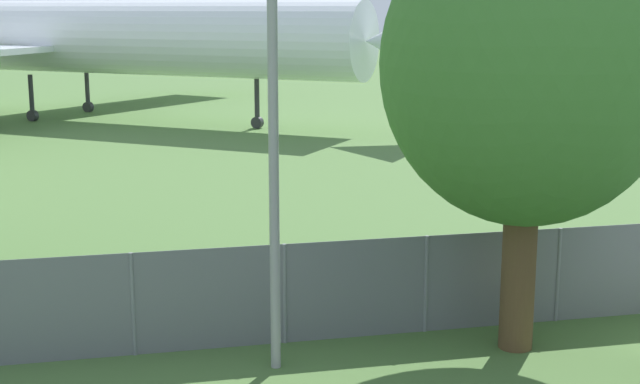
# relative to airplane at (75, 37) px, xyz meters

# --- Properties ---
(perimeter_fence) EXTENTS (56.07, 0.07, 1.76)m
(perimeter_fence) POSITION_rel_airplane_xyz_m (4.85, -34.20, -3.29)
(perimeter_fence) COLOR slate
(perimeter_fence) RESTS_ON ground
(airplane) EXTENTS (34.08, 28.22, 11.62)m
(airplane) POSITION_rel_airplane_xyz_m (0.00, 0.00, 0.00)
(airplane) COLOR white
(airplane) RESTS_ON ground
(tree_far_right) EXTENTS (4.77, 4.77, 7.42)m
(tree_far_right) POSITION_rel_airplane_xyz_m (8.65, -35.26, 0.60)
(tree_far_right) COLOR brown
(tree_far_right) RESTS_ON ground
(light_mast) EXTENTS (0.44, 0.44, 8.70)m
(light_mast) POSITION_rel_airplane_xyz_m (4.52, -35.21, 1.07)
(light_mast) COLOR #99999E
(light_mast) RESTS_ON ground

